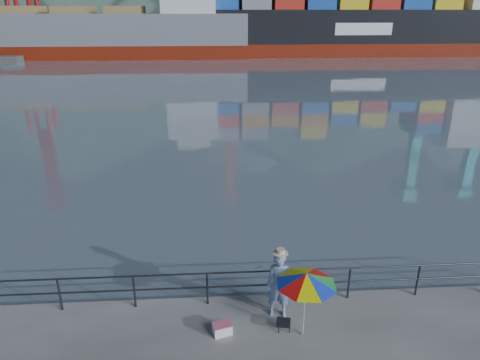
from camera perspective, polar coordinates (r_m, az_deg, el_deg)
name	(u,v)px	position (r m, az deg, el deg)	size (l,w,h in m)	color
harbor_water	(206,36)	(138.43, -4.54, 18.58)	(500.00, 280.00, 0.00)	slate
far_dock	(249,45)	(101.88, 1.20, 17.50)	(200.00, 40.00, 0.40)	#514F4C
guardrail	(171,290)	(12.30, -9.19, -14.22)	(22.00, 0.06, 1.03)	#2D3033
container_stacks	(357,30)	(107.74, 15.36, 18.71)	(58.00, 8.40, 7.80)	yellow
fisherman	(279,285)	(11.64, 5.26, -13.77)	(0.69, 0.45, 1.89)	navy
beach_umbrella	(306,279)	(10.64, 8.83, -12.91)	(1.88, 1.88, 1.84)	white
folding_stool	(283,325)	(11.70, 5.80, -18.70)	(0.42, 0.42, 0.24)	black
cooler_bag	(222,329)	(11.52, -2.40, -19.26)	(0.47, 0.31, 0.27)	silver
fishing_rod	(258,293)	(12.90, 2.41, -14.88)	(0.02, 0.02, 2.05)	black
bulk_carrier	(100,32)	(81.56, -18.11, 18.29)	(54.22, 9.38, 14.50)	maroon
container_ship	(364,20)	(86.19, 16.23, 19.79)	(60.09, 10.01, 18.10)	maroon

